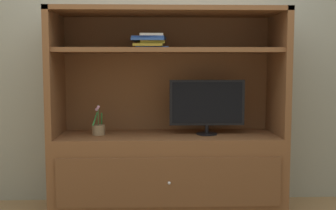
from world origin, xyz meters
name	(u,v)px	position (x,y,z in m)	size (l,w,h in m)	color
painted_rear_wall	(166,44)	(0.00, 0.75, 1.40)	(6.00, 0.10, 2.80)	gray
media_console	(168,150)	(0.00, 0.41, 0.51)	(1.88, 0.62, 1.66)	brown
tv_monitor	(207,105)	(0.32, 0.38, 0.89)	(0.62, 0.17, 0.45)	black
potted_plant	(98,129)	(-0.57, 0.41, 0.69)	(0.11, 0.14, 0.25)	#8C7251
magazine_stack	(150,41)	(-0.15, 0.40, 1.41)	(0.29, 0.35, 0.11)	#2D519E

